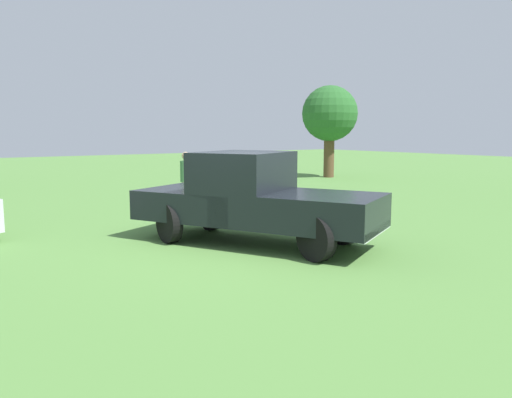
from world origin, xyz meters
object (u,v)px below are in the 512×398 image
at_px(tree_back_left, 330,115).
at_px(traffic_cone, 298,201).
at_px(pickup_truck, 250,196).
at_px(person_bystander, 186,177).

distance_m(tree_back_left, traffic_cone, 11.27).
xyz_separation_m(pickup_truck, traffic_cone, (-2.70, 3.51, -0.68)).
relative_size(pickup_truck, traffic_cone, 9.49).
bearing_deg(person_bystander, tree_back_left, -98.55).
bearing_deg(tree_back_left, person_bystander, -63.46).
distance_m(pickup_truck, person_bystander, 4.80).
relative_size(pickup_truck, tree_back_left, 1.17).
height_order(pickup_truck, traffic_cone, pickup_truck).
xyz_separation_m(person_bystander, tree_back_left, (-5.31, 10.63, 2.12)).
height_order(pickup_truck, person_bystander, pickup_truck).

